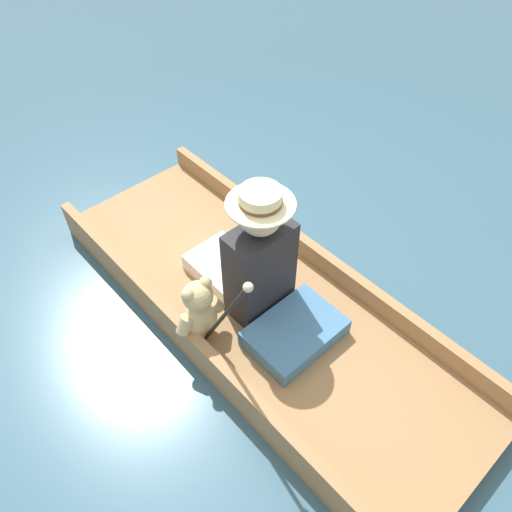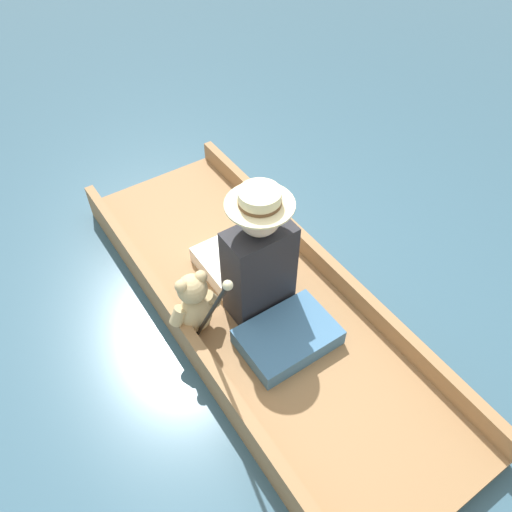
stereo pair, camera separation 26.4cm
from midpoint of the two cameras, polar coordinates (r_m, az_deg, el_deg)
ground_plane at (r=3.02m, az=-2.10°, el=-6.81°), size 16.00×16.00×0.00m
punt_boat at (r=2.96m, az=-2.13°, el=-5.98°), size 1.01×2.82×0.25m
seat_cushion at (r=2.74m, az=1.70°, el=-8.90°), size 0.51×0.36×0.11m
seated_person at (r=2.70m, az=-3.27°, el=-0.50°), size 0.36×0.70×0.85m
teddy_bear at (r=2.67m, az=-9.34°, el=-6.48°), size 0.31×0.18×0.44m
wine_glass at (r=3.18m, az=-2.14°, el=2.82°), size 0.07×0.07×0.18m
walking_cane at (r=2.30m, az=-6.68°, el=-6.66°), size 0.04×0.41×0.83m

